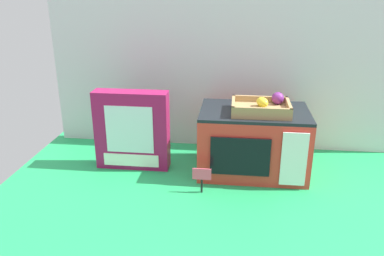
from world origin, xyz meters
name	(u,v)px	position (x,y,z in m)	size (l,w,h in m)	color
ground_plane	(220,168)	(0.00, 0.00, 0.00)	(1.70, 1.70, 0.00)	#219E54
display_back_panel	(225,63)	(0.00, 0.27, 0.40)	(1.61, 0.03, 0.80)	silver
toy_microwave	(253,141)	(0.13, 0.00, 0.13)	(0.43, 0.29, 0.27)	red
food_groups_crate	(262,108)	(0.16, -0.03, 0.29)	(0.22, 0.17, 0.07)	#A37F51
cookie_set_box	(132,130)	(-0.37, -0.02, 0.17)	(0.31, 0.08, 0.33)	#99144C
price_sign	(202,177)	(-0.06, -0.21, 0.07)	(0.07, 0.01, 0.10)	black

